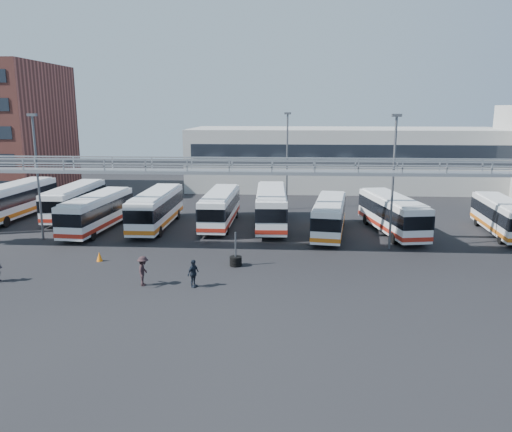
# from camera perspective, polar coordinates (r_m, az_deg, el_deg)

# --- Properties ---
(ground) EXTENTS (140.00, 140.00, 0.00)m
(ground) POSITION_cam_1_polar(r_m,az_deg,el_deg) (32.70, -3.81, -6.73)
(ground) COLOR black
(ground) RESTS_ON ground
(gantry) EXTENTS (51.40, 5.15, 7.10)m
(gantry) POSITION_cam_1_polar(r_m,az_deg,el_deg) (37.11, -2.74, 4.31)
(gantry) COLOR gray
(gantry) RESTS_ON ground
(warehouse) EXTENTS (42.00, 14.00, 8.00)m
(warehouse) POSITION_cam_1_polar(r_m,az_deg,el_deg) (69.41, 10.28, 6.54)
(warehouse) COLOR #9E9E99
(warehouse) RESTS_ON ground
(light_pole_left) EXTENTS (0.70, 0.35, 10.21)m
(light_pole_left) POSITION_cam_1_polar(r_m,az_deg,el_deg) (43.87, -23.74, 4.80)
(light_pole_left) COLOR #4C4F54
(light_pole_left) RESTS_ON ground
(light_pole_mid) EXTENTS (0.70, 0.35, 10.21)m
(light_pole_mid) POSITION_cam_1_polar(r_m,az_deg,el_deg) (38.77, 15.42, 4.55)
(light_pole_mid) COLOR #4C4F54
(light_pole_mid) RESTS_ON ground
(light_pole_back) EXTENTS (0.70, 0.35, 10.21)m
(light_pole_back) POSITION_cam_1_polar(r_m,az_deg,el_deg) (52.88, 3.58, 6.89)
(light_pole_back) COLOR #4C4F54
(light_pole_back) RESTS_ON ground
(bus_0) EXTENTS (3.18, 11.48, 3.45)m
(bus_0) POSITION_cam_1_polar(r_m,az_deg,el_deg) (54.06, -25.82, 1.72)
(bus_0) COLOR silver
(bus_0) RESTS_ON ground
(bus_1) EXTENTS (2.48, 10.53, 3.19)m
(bus_1) POSITION_cam_1_polar(r_m,az_deg,el_deg) (52.34, -19.99, 1.74)
(bus_1) COLOR silver
(bus_1) RESTS_ON ground
(bus_2) EXTENTS (3.21, 10.69, 3.20)m
(bus_2) POSITION_cam_1_polar(r_m,az_deg,el_deg) (45.97, -17.70, 0.54)
(bus_2) COLOR silver
(bus_2) RESTS_ON ground
(bus_3) EXTENTS (2.55, 10.91, 3.31)m
(bus_3) POSITION_cam_1_polar(r_m,az_deg,el_deg) (45.83, -11.33, 0.93)
(bus_3) COLOR silver
(bus_3) RESTS_ON ground
(bus_4) EXTENTS (2.57, 10.50, 3.18)m
(bus_4) POSITION_cam_1_polar(r_m,az_deg,el_deg) (45.82, -4.12, 1.04)
(bus_4) COLOR silver
(bus_4) RESTS_ON ground
(bus_5) EXTENTS (3.03, 11.44, 3.45)m
(bus_5) POSITION_cam_1_polar(r_m,az_deg,el_deg) (45.27, 1.76, 1.13)
(bus_5) COLOR silver
(bus_5) RESTS_ON ground
(bus_6) EXTENTS (3.73, 10.33, 3.07)m
(bus_6) POSITION_cam_1_polar(r_m,az_deg,el_deg) (42.86, 8.41, 0.08)
(bus_6) COLOR silver
(bus_6) RESTS_ON ground
(bus_7) EXTENTS (4.34, 10.99, 3.26)m
(bus_7) POSITION_cam_1_polar(r_m,az_deg,el_deg) (44.41, 15.29, 0.34)
(bus_7) COLOR silver
(bus_7) RESTS_ON ground
(bus_9) EXTENTS (2.97, 10.12, 3.03)m
(bus_9) POSITION_cam_1_polar(r_m,az_deg,el_deg) (47.24, 26.29, 0.04)
(bus_9) COLOR silver
(bus_9) RESTS_ON ground
(pedestrian_c) EXTENTS (0.77, 1.24, 1.85)m
(pedestrian_c) POSITION_cam_1_polar(r_m,az_deg,el_deg) (31.23, -12.76, -6.14)
(pedestrian_c) COLOR black
(pedestrian_c) RESTS_ON ground
(pedestrian_d) EXTENTS (0.81, 1.09, 1.71)m
(pedestrian_d) POSITION_cam_1_polar(r_m,az_deg,el_deg) (30.46, -7.18, -6.53)
(pedestrian_d) COLOR black
(pedestrian_d) RESTS_ON ground
(cone_right) EXTENTS (0.53, 0.53, 0.67)m
(cone_right) POSITION_cam_1_polar(r_m,az_deg,el_deg) (37.06, -17.46, -4.44)
(cone_right) COLOR orange
(cone_right) RESTS_ON ground
(tire_stack) EXTENTS (0.84, 0.84, 2.39)m
(tire_stack) POSITION_cam_1_polar(r_m,az_deg,el_deg) (34.35, -2.34, -5.07)
(tire_stack) COLOR black
(tire_stack) RESTS_ON ground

